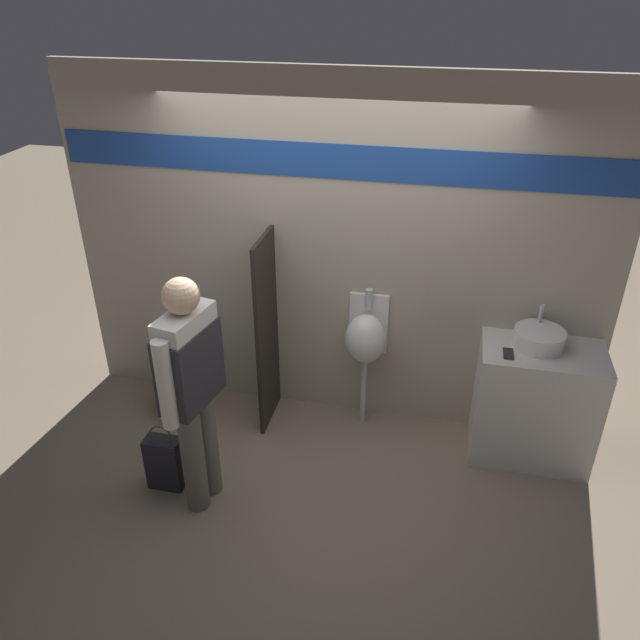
# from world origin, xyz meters

# --- Properties ---
(ground_plane) EXTENTS (16.00, 16.00, 0.00)m
(ground_plane) POSITION_xyz_m (0.00, 0.00, 0.00)
(ground_plane) COLOR gray
(display_wall) EXTENTS (4.11, 0.07, 2.70)m
(display_wall) POSITION_xyz_m (0.00, 0.60, 1.36)
(display_wall) COLOR #B2A893
(display_wall) RESTS_ON ground_plane
(sink_counter) EXTENTS (0.86, 0.51, 0.92)m
(sink_counter) POSITION_xyz_m (1.58, 0.31, 0.46)
(sink_counter) COLOR silver
(sink_counter) RESTS_ON ground_plane
(sink_basin) EXTENTS (0.35, 0.35, 0.27)m
(sink_basin) POSITION_xyz_m (1.53, 0.37, 0.98)
(sink_basin) COLOR white
(sink_basin) RESTS_ON sink_counter
(cell_phone) EXTENTS (0.07, 0.14, 0.01)m
(cell_phone) POSITION_xyz_m (1.32, 0.21, 0.92)
(cell_phone) COLOR #232328
(cell_phone) RESTS_ON sink_counter
(divider_near_counter) EXTENTS (0.03, 0.49, 1.59)m
(divider_near_counter) POSITION_xyz_m (-0.45, 0.32, 0.79)
(divider_near_counter) COLOR #28231E
(divider_near_counter) RESTS_ON ground_plane
(urinal_near_counter) EXTENTS (0.32, 0.29, 1.15)m
(urinal_near_counter) POSITION_xyz_m (0.30, 0.43, 0.78)
(urinal_near_counter) COLOR silver
(urinal_near_counter) RESTS_ON ground_plane
(toilet) EXTENTS (0.38, 0.54, 0.87)m
(toilet) POSITION_xyz_m (-1.20, 0.27, 0.30)
(toilet) COLOR white
(toilet) RESTS_ON ground_plane
(person_in_vest) EXTENTS (0.29, 0.58, 1.70)m
(person_in_vest) POSITION_xyz_m (-0.64, -0.65, 0.99)
(person_in_vest) COLOR #666056
(person_in_vest) RESTS_ON ground_plane
(shopping_bag) EXTENTS (0.25, 0.14, 0.53)m
(shopping_bag) POSITION_xyz_m (-0.95, -0.60, 0.21)
(shopping_bag) COLOR #232328
(shopping_bag) RESTS_ON ground_plane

